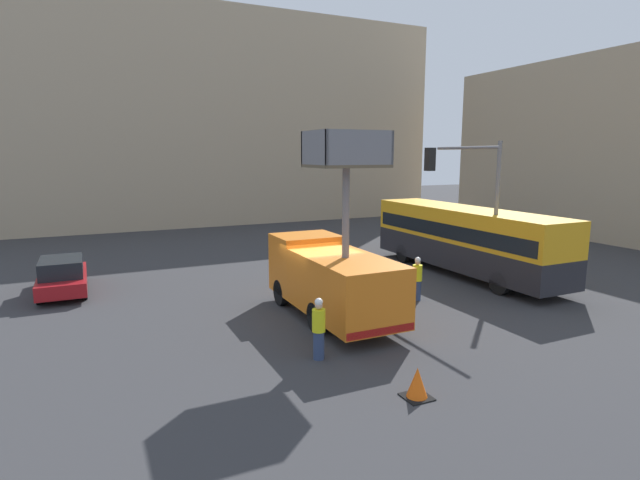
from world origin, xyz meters
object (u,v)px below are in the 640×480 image
(utility_truck, at_px, (331,275))
(traffic_cone_near_truck, at_px, (417,384))
(road_worker_directing, at_px, (417,279))
(parked_car_curbside, at_px, (62,276))
(traffic_light_pole, at_px, (474,191))
(road_worker_near_truck, at_px, (319,329))
(city_bus, at_px, (465,236))

(utility_truck, xyz_separation_m, traffic_cone_near_truck, (-0.76, -6.18, -1.24))
(road_worker_directing, xyz_separation_m, parked_car_curbside, (-12.85, 7.09, -0.12))
(traffic_light_pole, relative_size, traffic_cone_near_truck, 8.35)
(road_worker_near_truck, bearing_deg, utility_truck, 80.79)
(road_worker_directing, relative_size, parked_car_curbside, 0.40)
(city_bus, distance_m, road_worker_near_truck, 12.47)
(road_worker_near_truck, relative_size, parked_car_curbside, 0.41)
(traffic_light_pole, xyz_separation_m, road_worker_directing, (-2.91, -0.24, -3.41))
(traffic_light_pole, relative_size, road_worker_near_truck, 3.51)
(utility_truck, height_order, traffic_light_pole, utility_truck)
(city_bus, relative_size, parked_car_curbside, 2.56)
(traffic_light_pole, bearing_deg, city_bus, 53.63)
(road_worker_directing, distance_m, traffic_cone_near_truck, 8.27)
(road_worker_near_truck, height_order, traffic_cone_near_truck, road_worker_near_truck)
(city_bus, xyz_separation_m, parked_car_curbside, (-17.57, 4.40, -1.11))
(traffic_light_pole, relative_size, road_worker_directing, 3.58)
(road_worker_directing, bearing_deg, parked_car_curbside, 148.78)
(city_bus, relative_size, road_worker_near_truck, 6.26)
(road_worker_near_truck, relative_size, traffic_cone_near_truck, 2.38)
(city_bus, xyz_separation_m, road_worker_near_truck, (-10.72, -6.29, -0.97))
(utility_truck, bearing_deg, traffic_light_pole, 6.06)
(traffic_cone_near_truck, bearing_deg, utility_truck, 83.00)
(traffic_light_pole, xyz_separation_m, traffic_cone_near_truck, (-7.74, -6.92, -3.93))
(utility_truck, relative_size, road_worker_near_truck, 3.64)
(traffic_light_pole, distance_m, parked_car_curbside, 17.55)
(road_worker_near_truck, distance_m, parked_car_curbside, 12.70)
(utility_truck, distance_m, traffic_cone_near_truck, 6.35)
(traffic_cone_near_truck, bearing_deg, traffic_light_pole, 41.80)
(city_bus, distance_m, traffic_cone_near_truck, 13.47)
(parked_car_curbside, bearing_deg, city_bus, -14.06)
(utility_truck, height_order, road_worker_near_truck, utility_truck)
(road_worker_near_truck, bearing_deg, parked_car_curbside, 145.35)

